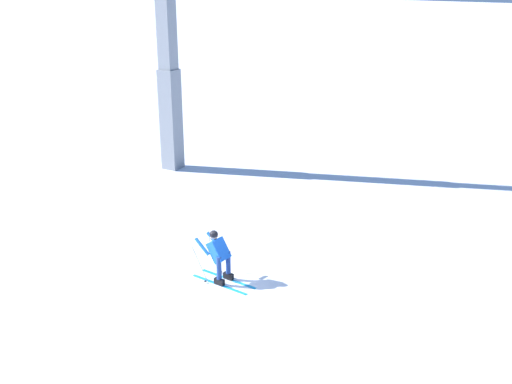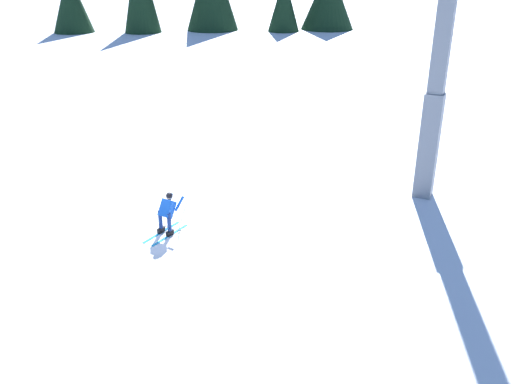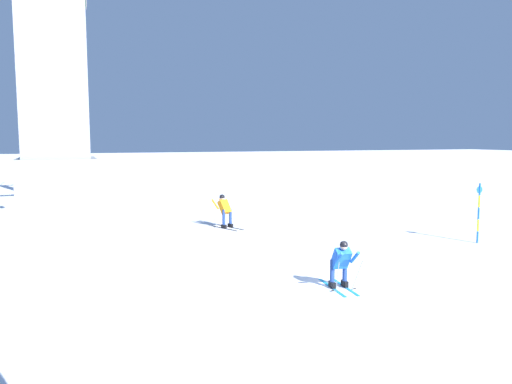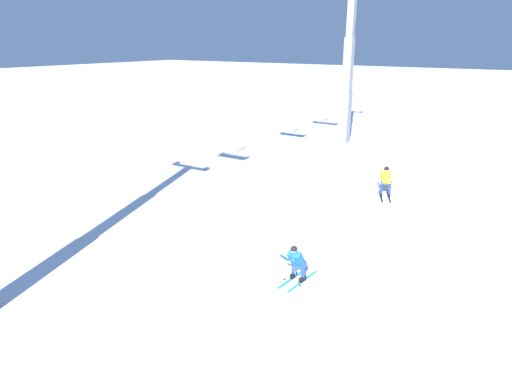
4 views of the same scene
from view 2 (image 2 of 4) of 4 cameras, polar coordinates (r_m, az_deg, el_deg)
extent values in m
plane|color=white|center=(18.77, -10.16, -3.66)|extent=(260.00, 260.00, 0.00)
cube|color=#198CCC|center=(18.44, -9.75, -4.13)|extent=(1.73, 0.27, 0.01)
cube|color=black|center=(18.40, -9.77, -3.89)|extent=(0.29, 0.14, 0.16)
cylinder|color=navy|center=(18.23, -9.85, -2.81)|extent=(0.13, 0.13, 0.62)
cube|color=#198CCC|center=(18.22, -8.87, -4.43)|extent=(1.73, 0.27, 0.01)
cube|color=black|center=(18.18, -8.88, -4.19)|extent=(0.29, 0.14, 0.16)
cylinder|color=navy|center=(18.00, -8.96, -3.09)|extent=(0.13, 0.13, 0.62)
cube|color=blue|center=(18.05, -9.18, -1.70)|extent=(0.56, 0.47, 0.62)
sphere|color=tan|center=(18.01, -8.94, -0.49)|extent=(0.20, 0.20, 0.20)
sphere|color=black|center=(17.99, -8.95, -0.39)|extent=(0.22, 0.22, 0.22)
cylinder|color=blue|center=(18.39, -9.03, -0.88)|extent=(0.47, 0.13, 0.41)
cylinder|color=gray|center=(18.67, -8.98, -2.36)|extent=(0.48, 0.09, 1.04)
cylinder|color=black|center=(18.73, -9.37, -3.48)|extent=(0.07, 0.07, 0.01)
cylinder|color=blue|center=(18.12, -7.92, -1.20)|extent=(0.47, 0.13, 0.41)
cylinder|color=gray|center=(18.34, -7.67, -2.76)|extent=(0.46, 0.19, 1.04)
cylinder|color=black|center=(18.35, -7.84, -3.98)|extent=(0.07, 0.07, 0.01)
cube|color=gray|center=(21.15, 17.40, 4.54)|extent=(0.66, 0.66, 3.92)
cube|color=gray|center=(20.29, 18.77, 15.04)|extent=(0.55, 0.55, 3.92)
cone|color=black|center=(66.37, 2.91, 18.93)|extent=(3.61, 3.61, 6.27)
cone|color=black|center=(68.64, -18.59, 18.15)|extent=(4.51, 4.51, 6.68)
camera|label=1|loc=(22.14, -51.82, 12.94)|focal=43.44mm
camera|label=3|loc=(25.23, 19.73, 12.25)|focal=34.88mm
camera|label=4|loc=(29.16, -6.58, 21.70)|focal=30.70mm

